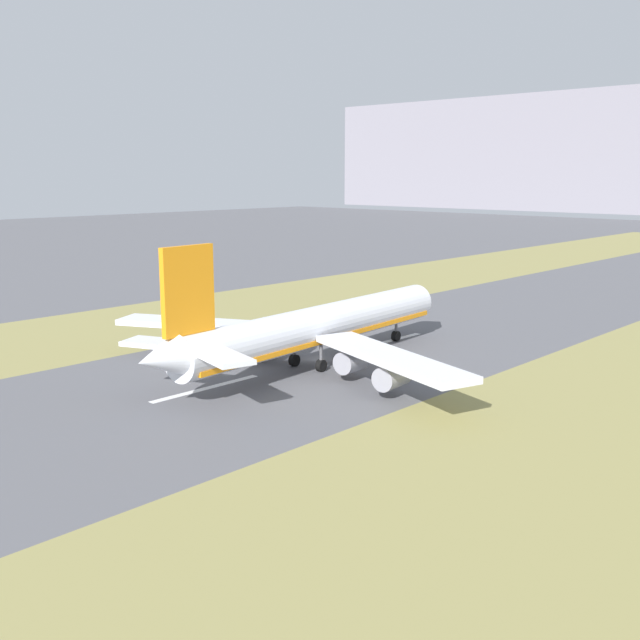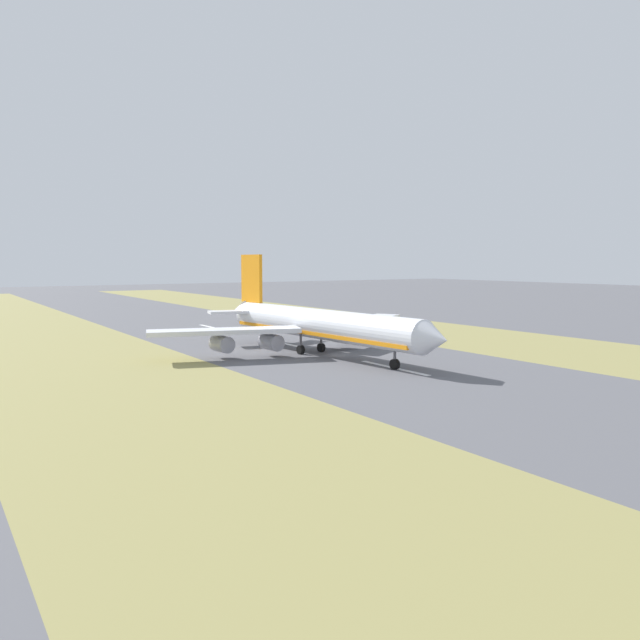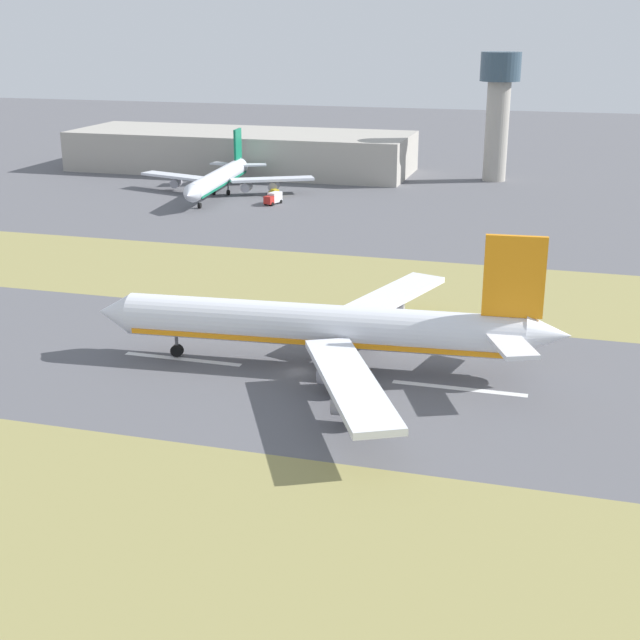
% 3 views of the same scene
% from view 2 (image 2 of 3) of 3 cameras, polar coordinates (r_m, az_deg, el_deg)
% --- Properties ---
extents(ground_plane, '(800.00, 800.00, 0.00)m').
position_cam_2_polar(ground_plane, '(124.31, 1.59, -3.24)').
color(ground_plane, '#56565B').
extents(grass_median_west, '(40.00, 600.00, 0.01)m').
position_cam_2_polar(grass_median_west, '(154.08, 15.53, -1.76)').
color(grass_median_west, olive).
rests_on(grass_median_west, ground).
extents(grass_median_east, '(40.00, 600.00, 0.01)m').
position_cam_2_polar(grass_median_east, '(105.90, -19.00, -5.05)').
color(grass_median_east, olive).
rests_on(grass_median_east, ground).
extents(centreline_dash_near, '(1.20, 18.00, 0.01)m').
position_cam_2_polar(centreline_dash_near, '(178.88, -9.80, -0.67)').
color(centreline_dash_near, silver).
rests_on(centreline_dash_near, ground).
extents(centreline_dash_mid, '(1.20, 18.00, 0.01)m').
position_cam_2_polar(centreline_dash_mid, '(143.18, -3.50, -2.10)').
color(centreline_dash_mid, silver).
rests_on(centreline_dash_mid, ground).
extents(centreline_dash_far, '(1.20, 18.00, 0.01)m').
position_cam_2_polar(centreline_dash_far, '(110.46, 6.77, -4.37)').
color(centreline_dash_far, silver).
rests_on(centreline_dash_far, ground).
extents(airplane_main_jet, '(63.93, 67.22, 20.20)m').
position_cam_2_polar(airplane_main_jet, '(125.68, -0.53, -0.38)').
color(airplane_main_jet, silver).
rests_on(airplane_main_jet, ground).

